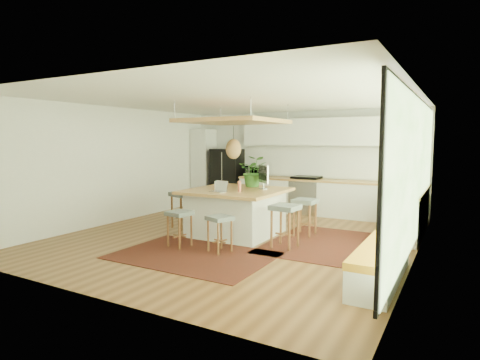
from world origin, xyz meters
The scene contains 34 objects.
floor centered at (0.00, 0.00, 0.00)m, with size 7.00×7.00×0.00m, color #573419.
ceiling centered at (0.00, 0.00, 2.70)m, with size 7.00×7.00×0.00m, color white.
wall_back centered at (0.00, 3.50, 1.35)m, with size 6.50×6.50×0.00m, color silver.
wall_front centered at (0.00, -3.50, 1.35)m, with size 6.50×6.50×0.00m, color silver.
wall_left centered at (-3.25, 0.00, 1.35)m, with size 7.00×7.00×0.00m, color silver.
wall_right centered at (3.25, 0.00, 1.35)m, with size 7.00×7.00×0.00m, color silver.
window_wall centered at (3.22, 0.00, 1.40)m, with size 0.10×6.20×2.60m, color black, non-canonical shape.
pantry centered at (-2.95, 3.18, 1.12)m, with size 0.55×0.60×2.25m, color silver.
back_counter_base centered at (0.55, 3.18, 0.44)m, with size 4.20×0.60×0.88m, color silver.
back_counter_top centered at (0.55, 3.18, 0.90)m, with size 4.24×0.64×0.05m, color olive.
backsplash centered at (0.55, 3.48, 1.35)m, with size 4.20×0.02×0.80m, color white.
upper_cabinets centered at (0.55, 3.32, 2.15)m, with size 4.20×0.34×0.70m, color silver.
range centered at (0.30, 3.18, 0.50)m, with size 0.76×0.62×1.00m, color #A5A5AA, non-canonical shape.
right_counter_base centered at (2.93, 2.00, 0.44)m, with size 0.60×2.50×0.88m, color silver.
right_counter_top centered at (2.93, 2.00, 0.90)m, with size 0.64×2.54×0.05m, color olive.
window_bench centered at (2.95, -1.20, 0.25)m, with size 0.52×2.00×0.50m, color silver, non-canonical shape.
ceiling_panel centered at (-0.30, 0.40, 2.05)m, with size 1.86×1.86×0.80m, color olive, non-canonical shape.
rug_near centered at (-0.02, -1.44, 0.01)m, with size 2.60×1.80×0.01m, color black.
rug_right centered at (1.60, 0.40, 0.01)m, with size 1.80×2.60×0.01m, color black.
fridge centered at (-2.11, 3.16, 0.93)m, with size 0.84×0.65×1.68m, color black, non-canonical shape.
island centered at (-0.16, 0.27, 0.47)m, with size 1.85×1.85×0.93m, color olive, non-canonical shape.
stool_near_left centered at (-0.55, -1.11, 0.35)m, with size 0.39×0.39×0.66m, color #505959, non-canonical shape.
stool_near_right centered at (0.26, -1.04, 0.35)m, with size 0.38×0.38×0.64m, color #505959, non-canonical shape.
stool_right_front centered at (1.13, -0.22, 0.35)m, with size 0.46×0.46×0.78m, color #505959, non-canonical shape.
stool_right_back centered at (1.11, 0.86, 0.35)m, with size 0.44×0.44×0.74m, color #505959, non-canonical shape.
stool_left_side centered at (-1.47, 0.21, 0.35)m, with size 0.47×0.47×0.80m, color #505959, non-canonical shape.
laptop centered at (-0.27, -0.25, 1.05)m, with size 0.31×0.32×0.23m, color #A5A5AA, non-canonical shape.
monitor centered at (0.30, 0.60, 1.19)m, with size 0.54×0.19×0.51m, color #A5A5AA, non-canonical shape.
microwave centered at (-1.16, 3.15, 1.11)m, with size 0.55×0.30×0.37m, color #A5A5AA.
island_plant centered at (-0.06, 0.86, 1.19)m, with size 0.60×0.67×0.52m, color #1E4C19.
island_bowl centered at (-0.80, 0.78, 0.96)m, with size 0.24×0.24×0.06m, color silver.
island_bottle_0 centered at (-0.71, 0.37, 1.03)m, with size 0.07×0.07×0.19m, color #34B8D0.
island_bottle_1 centered at (-0.56, 0.12, 1.03)m, with size 0.07×0.07×0.19m, color silver.
island_bottle_2 centered at (0.09, -0.03, 1.03)m, with size 0.07×0.07×0.19m, color #AE543A.
Camera 1 is at (3.87, -6.77, 1.93)m, focal length 29.94 mm.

